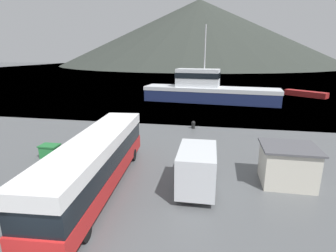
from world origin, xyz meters
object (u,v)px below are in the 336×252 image
at_px(delivery_van, 197,166).
at_px(fishing_boat, 208,90).
at_px(storage_bin, 50,151).
at_px(dock_kiosk, 287,165).
at_px(tour_bus, 96,160).
at_px(small_boat, 306,94).

bearing_deg(delivery_van, fishing_boat, 89.97).
relative_size(storage_bin, dock_kiosk, 0.43).
bearing_deg(tour_bus, fishing_boat, 75.85).
bearing_deg(storage_bin, delivery_van, -13.12).
relative_size(tour_bus, storage_bin, 9.08).
height_order(delivery_van, storage_bin, delivery_van).
bearing_deg(delivery_van, storage_bin, 165.78).
distance_m(tour_bus, storage_bin, 7.20).
xyz_separation_m(delivery_van, dock_kiosk, (5.44, 1.55, -0.14)).
distance_m(dock_kiosk, small_boat, 38.87).
xyz_separation_m(dock_kiosk, small_boat, (12.03, 36.95, -0.73)).
height_order(delivery_van, small_boat, delivery_van).
xyz_separation_m(fishing_boat, dock_kiosk, (5.99, -27.95, -0.75)).
distance_m(tour_bus, dock_kiosk, 11.61).
bearing_deg(dock_kiosk, fishing_boat, 102.10).
height_order(tour_bus, fishing_boat, fishing_boat).
bearing_deg(tour_bus, delivery_van, 7.50).
xyz_separation_m(tour_bus, fishing_boat, (5.27, 30.72, 0.16)).
distance_m(fishing_boat, storage_bin, 29.03).
bearing_deg(storage_bin, dock_kiosk, -3.93).
bearing_deg(storage_bin, fishing_boat, 67.41).
height_order(fishing_boat, storage_bin, fishing_boat).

